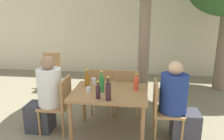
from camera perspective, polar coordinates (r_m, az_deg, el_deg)
ground_plane at (r=3.63m, az=-0.62°, el=-16.37°), size 30.00×30.00×0.00m
cafe_building_wall at (r=6.71m, az=3.59°, el=10.80°), size 10.00×0.08×2.80m
dining_table_front at (r=3.34m, az=-0.65°, el=-7.01°), size 1.13×0.89×0.73m
patio_chair_0 at (r=3.58m, az=-13.51°, el=-8.05°), size 0.44×0.44×0.91m
patio_chair_1 at (r=3.38m, az=13.03°, el=-9.39°), size 0.44×0.44×0.91m
patio_chair_2 at (r=4.04m, az=-2.51°, el=-4.89°), size 0.44×0.44×0.91m
patio_chair_3 at (r=4.00m, az=3.90°, el=-5.16°), size 0.44×0.44×0.91m
patio_chair_4 at (r=5.67m, az=-15.75°, el=0.40°), size 0.44×0.44×0.91m
person_seated_0 at (r=3.64m, az=-16.94°, el=-6.96°), size 0.59×0.38×1.25m
person_seated_1 at (r=3.40m, az=16.92°, el=-8.76°), size 0.60×0.40×1.22m
wine_bottle_0 at (r=2.94m, az=-0.98°, el=-5.55°), size 0.07×0.07×0.33m
amber_bottle_1 at (r=3.50m, az=-6.54°, el=-2.58°), size 0.08×0.08×0.28m
green_bottle_2 at (r=3.24m, az=-2.70°, el=-3.63°), size 0.08×0.08×0.32m
soda_bottle_3 at (r=3.34m, az=6.31°, el=-3.56°), size 0.08×0.08×0.26m
wine_bottle_4 at (r=3.01m, az=-3.67°, el=-5.69°), size 0.06×0.06×0.25m
drinking_glass_0 at (r=3.25m, az=-6.18°, el=-5.16°), size 0.06×0.06×0.09m
drinking_glass_1 at (r=3.63m, az=-4.79°, el=-2.86°), size 0.07×0.07×0.10m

